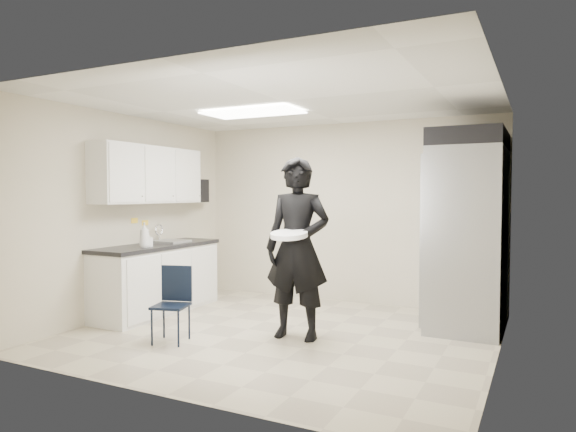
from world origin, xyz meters
The scene contains 21 objects.
floor centered at (0.00, 0.00, 0.00)m, with size 4.50×4.50×0.00m, color #B1A68B.
ceiling centered at (0.00, 0.00, 2.60)m, with size 4.50×4.50×0.00m, color silver.
back_wall centered at (0.00, 2.00, 1.30)m, with size 4.50×4.50×0.00m, color beige.
left_wall centered at (-2.25, 0.00, 1.30)m, with size 4.00×4.00×0.00m, color beige.
right_wall centered at (2.25, 0.00, 1.30)m, with size 4.00×4.00×0.00m, color beige.
ceiling_panel centered at (-0.60, 0.40, 2.57)m, with size 1.20×0.60×0.02m, color white.
lower_counter centered at (-1.95, 0.20, 0.43)m, with size 0.60×1.90×0.86m, color silver.
countertop centered at (-1.95, 0.20, 0.89)m, with size 0.64×1.95×0.05m, color black.
sink centered at (-1.93, 0.45, 0.87)m, with size 0.42×0.40×0.14m, color gray.
faucet centered at (-2.13, 0.45, 1.02)m, with size 0.02×0.02×0.24m, color silver.
upper_cabinets centered at (-2.08, 0.20, 1.83)m, with size 0.35×1.80×0.75m, color silver.
towel_dispenser centered at (-2.14, 1.35, 1.62)m, with size 0.22×0.30×0.35m, color black.
notice_sticker_left centered at (-2.24, 0.10, 1.22)m, with size 0.00×0.12×0.07m, color yellow.
notice_sticker_right centered at (-2.24, 0.30, 1.18)m, with size 0.00×0.12×0.07m, color yellow.
commercial_fridge centered at (1.83, 1.27, 1.05)m, with size 0.80×1.35×2.10m, color gray.
fridge_compressor centered at (1.83, 1.27, 2.20)m, with size 0.80×1.35×0.20m, color black.
folding_chair centered at (-0.90, -0.82, 0.39)m, with size 0.34×0.34×0.78m, color black.
man_tuxedo centered at (0.23, -0.07, 0.99)m, with size 0.72×0.48×1.97m, color black.
bucket_lid centered at (0.25, -0.31, 1.15)m, with size 0.39×0.39×0.05m, color silver.
soap_bottle_a centered at (-1.81, -0.19, 1.06)m, with size 0.12×0.12×0.31m, color silver.
soap_bottle_b centered at (-1.82, -0.12, 1.00)m, with size 0.08×0.08×0.18m, color #9D9EA8.
Camera 1 is at (2.61, -5.07, 1.58)m, focal length 32.00 mm.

